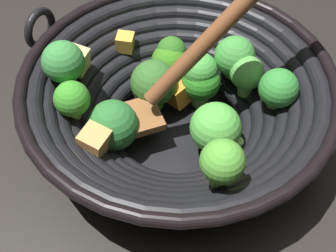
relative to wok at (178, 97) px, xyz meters
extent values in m
plane|color=black|center=(0.00, 0.00, -0.06)|extent=(4.00, 4.00, 0.00)
cylinder|color=black|center=(0.00, 0.00, -0.06)|extent=(0.15, 0.15, 0.01)
torus|color=black|center=(0.00, 0.00, -0.04)|extent=(0.20, 0.20, 0.02)
torus|color=black|center=(0.00, 0.00, -0.03)|extent=(0.22, 0.22, 0.02)
torus|color=black|center=(0.00, 0.00, -0.02)|extent=(0.25, 0.25, 0.02)
torus|color=black|center=(0.00, 0.00, -0.01)|extent=(0.27, 0.27, 0.02)
torus|color=black|center=(0.00, 0.00, 0.00)|extent=(0.30, 0.30, 0.02)
torus|color=black|center=(0.00, 0.00, 0.01)|extent=(0.32, 0.32, 0.02)
torus|color=black|center=(0.00, 0.00, 0.02)|extent=(0.35, 0.35, 0.02)
torus|color=black|center=(0.00, 0.00, 0.03)|extent=(0.36, 0.36, 0.01)
torus|color=black|center=(0.12, 0.15, 0.03)|extent=(0.05, 0.04, 0.05)
cylinder|color=#79B453|center=(0.02, -0.09, -0.02)|extent=(0.02, 0.03, 0.02)
sphere|color=#519A43|center=(0.02, -0.09, 0.01)|extent=(0.04, 0.04, 0.04)
cylinder|color=#85AF4C|center=(0.04, 0.12, 0.01)|extent=(0.02, 0.02, 0.02)
sphere|color=#347F39|center=(0.04, 0.12, 0.04)|extent=(0.05, 0.05, 0.05)
cylinder|color=#7CB64B|center=(0.04, -0.04, -0.03)|extent=(0.02, 0.02, 0.02)
sphere|color=green|center=(0.04, -0.04, 0.00)|extent=(0.04, 0.04, 0.04)
cylinder|color=#7EB84A|center=(0.04, -0.08, -0.02)|extent=(0.02, 0.02, 0.01)
sphere|color=#3C8A38|center=(0.04, -0.08, 0.01)|extent=(0.05, 0.05, 0.05)
cylinder|color=#76BB53|center=(0.03, -0.04, -0.04)|extent=(0.02, 0.02, 0.02)
sphere|color=#2B8122|center=(0.03, -0.04, -0.01)|extent=(0.05, 0.05, 0.05)
cylinder|color=#7CBD54|center=(-0.01, 0.12, 0.00)|extent=(0.02, 0.02, 0.01)
sphere|color=#358A25|center=(-0.01, 0.12, 0.02)|extent=(0.04, 0.04, 0.04)
cylinder|color=#82B34A|center=(0.08, -0.01, -0.04)|extent=(0.03, 0.03, 0.02)
sphere|color=#347319|center=(0.08, -0.01, -0.01)|extent=(0.05, 0.05, 0.05)
cylinder|color=#7ABA50|center=(-0.02, 0.08, -0.04)|extent=(0.03, 0.03, 0.01)
sphere|color=#28672D|center=(-0.02, 0.08, -0.01)|extent=(0.06, 0.06, 0.06)
cylinder|color=#81AB4A|center=(-0.02, -0.11, -0.01)|extent=(0.03, 0.03, 0.02)
sphere|color=#2F8232|center=(-0.02, -0.11, 0.02)|extent=(0.05, 0.05, 0.05)
cylinder|color=#599438|center=(0.08, -0.01, -0.03)|extent=(0.02, 0.02, 0.02)
sphere|color=#2C641E|center=(0.08, -0.01, 0.00)|extent=(0.04, 0.04, 0.04)
cylinder|color=#78C14D|center=(0.04, 0.02, -0.04)|extent=(0.02, 0.02, 0.02)
sphere|color=#306126|center=(0.04, 0.02, -0.01)|extent=(0.06, 0.06, 0.06)
cylinder|color=#69A244|center=(-0.05, -0.03, -0.04)|extent=(0.03, 0.03, 0.02)
sphere|color=green|center=(-0.05, -0.03, -0.01)|extent=(0.06, 0.06, 0.06)
cylinder|color=#6EAB3C|center=(-0.13, -0.01, 0.02)|extent=(0.03, 0.03, 0.02)
sphere|color=#4D9933|center=(-0.13, -0.01, 0.04)|extent=(0.04, 0.04, 0.04)
cube|color=#E78F46|center=(-0.03, -0.04, -0.03)|extent=(0.03, 0.03, 0.03)
cube|color=orange|center=(-0.10, -0.03, -0.02)|extent=(0.04, 0.04, 0.04)
cube|color=#BE6F24|center=(0.03, -0.01, -0.03)|extent=(0.04, 0.04, 0.03)
cube|color=gold|center=(0.11, 0.05, 0.00)|extent=(0.03, 0.03, 0.02)
cube|color=#D3C375|center=(0.07, 0.11, 0.02)|extent=(0.04, 0.04, 0.03)
cube|color=#DD924C|center=(-0.04, 0.10, 0.00)|extent=(0.04, 0.04, 0.03)
cylinder|color=#56B247|center=(0.07, 0.03, -0.03)|extent=(0.01, 0.01, 0.01)
cylinder|color=#6BC651|center=(0.07, -0.04, -0.01)|extent=(0.02, 0.02, 0.00)
cylinder|color=#99D166|center=(0.05, 0.04, -0.02)|extent=(0.02, 0.02, 0.01)
cylinder|color=#99D166|center=(-0.01, 0.04, -0.02)|extent=(0.02, 0.02, 0.01)
cylinder|color=#99D166|center=(-0.06, -0.06, -0.03)|extent=(0.02, 0.02, 0.01)
cube|color=brown|center=(-0.01, 0.06, -0.01)|extent=(0.06, 0.08, 0.01)
cylinder|color=brown|center=(0.01, -0.06, 0.11)|extent=(0.05, 0.20, 0.21)
camera|label=1|loc=(-0.35, 0.08, 0.39)|focal=48.02mm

